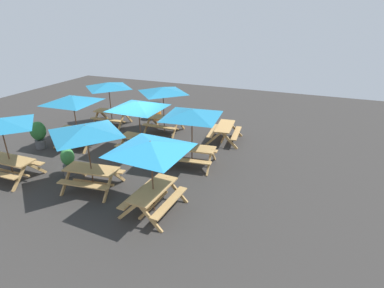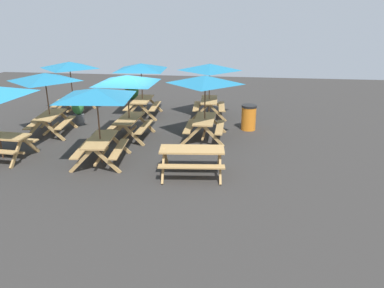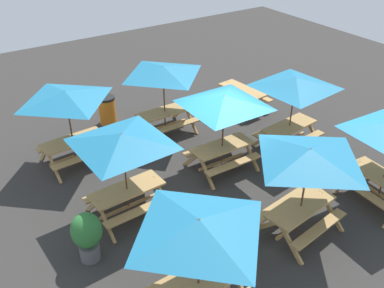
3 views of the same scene
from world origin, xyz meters
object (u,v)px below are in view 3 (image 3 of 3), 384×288
picnic_table_5 (66,101)px  picnic_table_8 (309,161)px  picnic_table_2 (295,88)px  picnic_table_7 (123,145)px  trash_bin_orange (107,110)px  potted_plant_1 (238,225)px  picnic_table_6 (224,106)px  picnic_table_4 (163,76)px  potted_plant_0 (87,234)px  picnic_table_0 (242,94)px  picnic_table_3 (199,233)px

picnic_table_5 → picnic_table_8: (-3.33, 5.67, 0.00)m
picnic_table_2 → picnic_table_5: same height
picnic_table_2 → picnic_table_7: bearing=-4.5°
trash_bin_orange → potted_plant_1: (-0.09, 6.92, 0.06)m
picnic_table_6 → potted_plant_1: size_ratio=2.65×
picnic_table_2 → picnic_table_4: 3.96m
picnic_table_2 → picnic_table_5: size_ratio=1.20×
picnic_table_4 → trash_bin_orange: 2.55m
potted_plant_0 → potted_plant_1: (-2.95, 1.41, -0.15)m
picnic_table_5 → picnic_table_7: (-0.29, 2.92, 0.00)m
picnic_table_5 → potted_plant_0: bearing=70.2°
picnic_table_4 → potted_plant_0: bearing=42.8°
picnic_table_8 → picnic_table_2: bearing=-138.1°
picnic_table_0 → picnic_table_6: picnic_table_6 is taller
picnic_table_5 → picnic_table_3: bearing=87.3°
picnic_table_5 → potted_plant_1: 5.72m
picnic_table_0 → potted_plant_0: potted_plant_0 is taller
picnic_table_4 → picnic_table_2: bearing=132.7°
picnic_table_3 → picnic_table_8: 3.23m
picnic_table_4 → potted_plant_0: picnic_table_4 is taller
potted_plant_1 → picnic_table_8: bearing=162.6°
picnic_table_4 → picnic_table_5: same height
picnic_table_6 → picnic_table_3: bearing=48.5°
potted_plant_0 → picnic_table_8: bearing=157.0°
picnic_table_0 → potted_plant_0: bearing=-68.2°
picnic_table_7 → potted_plant_1: (-1.58, 2.30, -1.43)m
picnic_table_0 → picnic_table_2: bearing=-15.6°
picnic_table_3 → trash_bin_orange: size_ratio=2.38×
picnic_table_2 → trash_bin_orange: picnic_table_2 is taller
picnic_table_4 → picnic_table_5: 3.11m
picnic_table_0 → picnic_table_8: size_ratio=0.83×
potted_plant_0 → potted_plant_1: 3.28m
picnic_table_2 → picnic_table_4: (2.70, -2.89, 0.00)m
picnic_table_7 → picnic_table_3: bearing=84.5°
trash_bin_orange → picnic_table_0: bearing=160.1°
potted_plant_0 → potted_plant_1: size_ratio=1.15×
picnic_table_0 → picnic_table_7: 6.86m
picnic_table_0 → picnic_table_4: 3.49m
picnic_table_5 → trash_bin_orange: size_ratio=2.38×
picnic_table_0 → picnic_table_3: size_ratio=0.83×
picnic_table_0 → picnic_table_7: (6.00, 2.99, 1.43)m
picnic_table_5 → picnic_table_6: 4.27m
picnic_table_4 → picnic_table_8: same height
picnic_table_0 → picnic_table_5: size_ratio=0.83×
picnic_table_3 → picnic_table_7: bearing=-93.9°
potted_plant_1 → picnic_table_5: bearing=-70.2°
picnic_table_5 → picnic_table_0: bearing=176.7°
picnic_table_5 → potted_plant_1: picnic_table_5 is taller
picnic_table_4 → potted_plant_1: picnic_table_4 is taller
picnic_table_6 → picnic_table_8: (0.06, 3.07, 0.00)m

